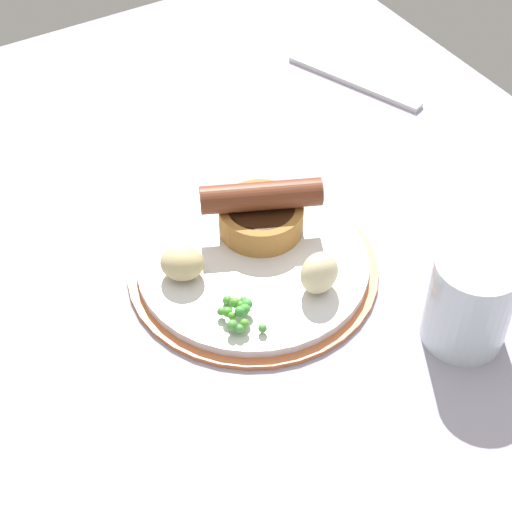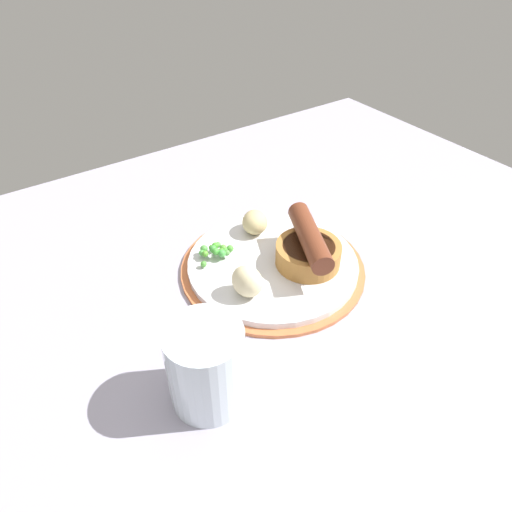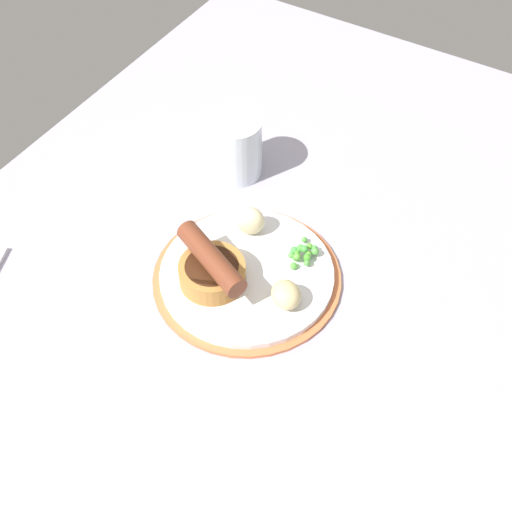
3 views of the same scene
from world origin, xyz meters
TOP-DOWN VIEW (x-y plane):
  - dining_table at (0.00, 0.00)cm, footprint 110.00×80.00cm
  - dinner_plate at (4.55, 0.88)cm, footprint 23.54×23.54cm
  - sausage_pudding at (7.85, -2.00)cm, footprint 8.14×11.48cm
  - pea_pile at (-0.94, 5.61)cm, footprint 5.30×3.24cm
  - potato_chunk_0 at (-1.51, -2.37)cm, footprint 4.20×4.65cm
  - potato_chunk_1 at (6.22, 7.33)cm, footprint 5.18×5.29cm
  - fork at (25.12, -25.51)cm, footprint 17.32×8.12cm
  - drinking_glass at (-11.59, -10.79)cm, footprint 7.24×7.24cm

SIDE VIEW (x-z plane):
  - dining_table at x=0.00cm, z-range 0.00..3.00cm
  - fork at x=25.12cm, z-range 3.00..3.60cm
  - dinner_plate at x=4.55cm, z-range 2.87..4.27cm
  - pea_pile at x=-0.94cm, z-range 4.46..6.33cm
  - potato_chunk_1 at x=6.22cm, z-range 4.40..7.54cm
  - potato_chunk_0 at x=-1.51cm, z-range 4.40..8.37cm
  - sausage_pudding at x=7.85cm, z-range 3.92..9.42cm
  - drinking_glass at x=-11.59cm, z-range 3.00..11.97cm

